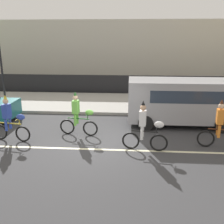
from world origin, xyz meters
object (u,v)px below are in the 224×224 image
object	(u,v)px
parade_cyclist_orange	(222,127)
parade_cyclist_zebra	(145,129)
parade_cyclist_cobalt	(10,121)
parade_cyclist_lime	(79,116)
pedestrian_onlooker	(161,91)
parked_van_grey	(183,99)

from	to	relation	value
parade_cyclist_orange	parade_cyclist_zebra	bearing A→B (deg)	-171.93
parade_cyclist_cobalt	parade_cyclist_lime	distance (m)	2.76
parade_cyclist_zebra	parade_cyclist_lime	bearing A→B (deg)	153.64
pedestrian_onlooker	parked_van_grey	bearing A→B (deg)	-76.70
parade_cyclist_zebra	parked_van_grey	size ratio (longest dim) A/B	0.38
parade_cyclist_lime	parked_van_grey	size ratio (longest dim) A/B	0.38
pedestrian_onlooker	parade_cyclist_orange	bearing A→B (deg)	-73.44
parade_cyclist_cobalt	parade_cyclist_lime	bearing A→B (deg)	17.64
parked_van_grey	pedestrian_onlooker	bearing A→B (deg)	103.30
parade_cyclist_lime	parade_cyclist_orange	size ratio (longest dim) A/B	1.00
parade_cyclist_zebra	pedestrian_onlooker	distance (m)	6.24
parked_van_grey	parade_cyclist_orange	bearing A→B (deg)	-69.97
parade_cyclist_lime	parade_cyclist_orange	xyz separation A→B (m)	(5.67, -0.97, 0.00)
parade_cyclist_cobalt	parade_cyclist_zebra	distance (m)	5.43
parade_cyclist_lime	parade_cyclist_zebra	bearing A→B (deg)	-26.36
parade_cyclist_orange	parked_van_grey	world-z (taller)	parked_van_grey
parade_cyclist_zebra	parked_van_grey	distance (m)	3.68
parade_cyclist_cobalt	parade_cyclist_zebra	world-z (taller)	same
parade_cyclist_cobalt	pedestrian_onlooker	distance (m)	8.65
parade_cyclist_cobalt	parked_van_grey	xyz separation A→B (m)	(7.31, 2.58, 0.44)
parade_cyclist_lime	parade_cyclist_zebra	xyz separation A→B (m)	(2.78, -1.38, 0.00)
parade_cyclist_orange	parade_cyclist_lime	bearing A→B (deg)	170.33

